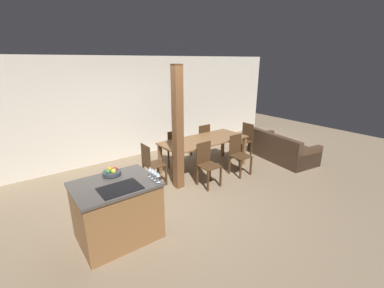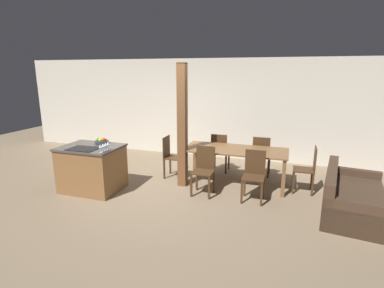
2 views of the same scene
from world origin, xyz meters
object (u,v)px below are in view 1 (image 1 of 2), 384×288
fruit_bowl (112,172)px  timber_post (178,130)px  dining_chair_far_left (172,147)px  dining_chair_far_right (202,140)px  wine_glass_end (150,169)px  dining_chair_foot_end (244,140)px  wine_glass_middle (155,173)px  dining_table (204,143)px  dining_chair_near_right (238,154)px  wine_glass_far (153,171)px  couch (281,150)px  dining_chair_head_end (151,164)px  kitchen_island (117,210)px  wine_glass_near (158,175)px  dining_chair_near_left (207,163)px

fruit_bowl → timber_post: bearing=18.5°
dining_chair_far_left → dining_chair_far_right: same height
fruit_bowl → wine_glass_end: (0.44, -0.42, 0.08)m
wine_glass_end → dining_chair_foot_end: bearing=20.5°
fruit_bowl → wine_glass_middle: (0.44, -0.58, 0.08)m
dining_table → fruit_bowl: bearing=-160.3°
dining_chair_near_right → dining_chair_far_right: 1.37m
wine_glass_far → couch: (4.30, 0.71, -0.79)m
dining_chair_far_left → dining_chair_foot_end: bearing=160.5°
fruit_bowl → dining_chair_head_end: fruit_bowl is taller
kitchen_island → dining_chair_foot_end: bearing=16.4°
wine_glass_middle → dining_chair_head_end: bearing=64.5°
wine_glass_end → couch: size_ratio=0.09×
dining_chair_far_left → dining_chair_head_end: bearing=35.4°
kitchen_island → dining_chair_far_right: bearing=31.0°
wine_glass_middle → wine_glass_near: bearing=-90.0°
wine_glass_far → dining_chair_head_end: 1.70m
wine_glass_end → dining_table: 2.59m
dining_table → timber_post: bearing=-158.5°
dining_chair_head_end → fruit_bowl: bearing=128.8°
wine_glass_far → dining_chair_near_right: wine_glass_far is taller
dining_chair_far_left → dining_chair_head_end: size_ratio=1.00×
wine_glass_far → timber_post: timber_post is taller
dining_chair_near_right → dining_chair_far_right: (0.00, 1.37, 0.00)m
kitchen_island → dining_chair_foot_end: 4.31m
fruit_bowl → dining_table: (2.61, 0.93, -0.28)m
wine_glass_middle → timber_post: bearing=44.1°
wine_glass_end → dining_chair_foot_end: (3.62, 1.36, -0.55)m
wine_glass_near → dining_chair_near_left: bearing=28.3°
dining_chair_far_right → dining_chair_near_left: bearing=54.8°
dining_chair_head_end → dining_chair_foot_end: bearing=-90.0°
dining_chair_far_left → dining_chair_foot_end: size_ratio=1.00×
wine_glass_middle → couch: (4.30, 0.79, -0.79)m
fruit_bowl → dining_chair_far_left: size_ratio=0.30×
dining_chair_near_right → timber_post: (-1.51, 0.28, 0.77)m
dining_chair_foot_end → timber_post: bearing=-80.7°
wine_glass_near → dining_chair_far_left: 2.89m
wine_glass_middle → dining_chair_head_end: 1.77m
fruit_bowl → wine_glass_end: 0.61m
wine_glass_end → timber_post: 1.50m
wine_glass_near → wine_glass_end: (0.00, 0.24, 0.00)m
wine_glass_far → dining_chair_far_left: size_ratio=0.17×
wine_glass_end → dining_chair_near_right: (2.66, 0.67, -0.55)m
dining_table → dining_chair_head_end: 1.46m
wine_glass_middle → dining_chair_near_left: 1.96m
wine_glass_far → dining_chair_far_left: bearing=51.5°
kitchen_island → fruit_bowl: bearing=76.0°
dining_chair_foot_end → couch: (0.68, -0.73, -0.24)m
dining_chair_far_left → dining_chair_head_end: (-0.97, -0.69, 0.00)m
couch → dining_chair_head_end: bearing=87.0°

